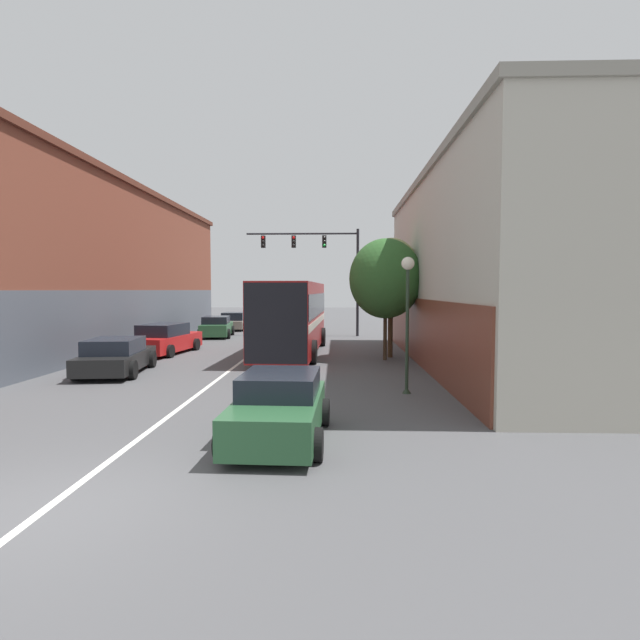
% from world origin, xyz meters
% --- Properties ---
extents(ground_plane, '(160.00, 160.00, 0.00)m').
position_xyz_m(ground_plane, '(0.00, 0.00, 0.00)').
color(ground_plane, '#4C4C4F').
extents(lane_center_line, '(0.14, 42.41, 0.01)m').
position_xyz_m(lane_center_line, '(0.00, 15.21, 0.00)').
color(lane_center_line, silver).
rests_on(lane_center_line, ground_plane).
extents(building_left_brick, '(9.34, 28.53, 8.71)m').
position_xyz_m(building_left_brick, '(-10.95, 20.92, 4.47)').
color(building_left_brick, brown).
rests_on(building_left_brick, ground_plane).
extents(building_right_storefront, '(6.36, 19.68, 7.72)m').
position_xyz_m(building_right_storefront, '(10.52, 13.79, 3.97)').
color(building_right_storefront, '#B7B2A3').
rests_on(building_right_storefront, ground_plane).
extents(bus, '(3.02, 10.79, 3.40)m').
position_xyz_m(bus, '(1.95, 17.19, 1.91)').
color(bus, maroon).
rests_on(bus, ground_plane).
extents(hatchback_foreground, '(2.03, 3.85, 1.36)m').
position_xyz_m(hatchback_foreground, '(2.90, 3.37, 0.65)').
color(hatchback_foreground, '#285633').
rests_on(hatchback_foreground, ground_plane).
extents(parked_car_left_near, '(2.49, 4.53, 1.31)m').
position_xyz_m(parked_car_left_near, '(-4.00, 11.23, 0.63)').
color(parked_car_left_near, black).
rests_on(parked_car_left_near, ground_plane).
extents(parked_car_left_mid, '(2.35, 4.45, 1.36)m').
position_xyz_m(parked_car_left_mid, '(-3.74, 25.47, 0.65)').
color(parked_car_left_mid, '#285633').
rests_on(parked_car_left_mid, ground_plane).
extents(parked_car_left_far, '(2.15, 3.98, 1.36)m').
position_xyz_m(parked_car_left_far, '(-3.76, 31.15, 0.64)').
color(parked_car_left_far, slate).
rests_on(parked_car_left_far, ground_plane).
extents(parked_car_left_distant, '(2.49, 4.85, 1.45)m').
position_xyz_m(parked_car_left_distant, '(-4.18, 16.97, 0.69)').
color(parked_car_left_distant, red).
rests_on(parked_car_left_distant, ground_plane).
extents(traffic_signal_gantry, '(7.43, 0.36, 7.06)m').
position_xyz_m(traffic_signal_gantry, '(3.10, 26.40, 5.21)').
color(traffic_signal_gantry, black).
rests_on(traffic_signal_gantry, ground_plane).
extents(street_lamp, '(0.38, 0.38, 4.03)m').
position_xyz_m(street_lamp, '(6.14, 8.07, 2.67)').
color(street_lamp, '#233323').
rests_on(street_lamp, ground_plane).
extents(street_tree_near, '(3.15, 2.83, 5.29)m').
position_xyz_m(street_tree_near, '(6.18, 15.12, 3.55)').
color(street_tree_near, '#3D2D1E').
rests_on(street_tree_near, ground_plane).
extents(street_tree_far, '(2.44, 2.20, 5.40)m').
position_xyz_m(street_tree_far, '(6.51, 16.03, 4.03)').
color(street_tree_far, '#4C3823').
rests_on(street_tree_far, ground_plane).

